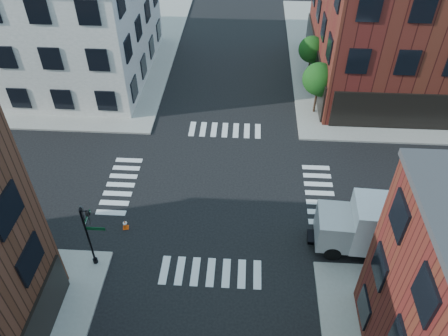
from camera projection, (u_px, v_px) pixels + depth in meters
name	position (u px, v px, depth m)	size (l,w,h in m)	color
ground	(219.00, 189.00, 30.57)	(120.00, 120.00, 0.00)	black
sidewalk_ne	(434.00, 57.00, 45.37)	(30.00, 30.00, 0.15)	gray
sidewalk_nw	(39.00, 47.00, 47.29)	(30.00, 30.00, 0.15)	gray
building_nw	(24.00, 16.00, 39.87)	(22.00, 16.00, 11.00)	#B9B4A9
tree_near	(319.00, 81.00, 35.66)	(2.69, 2.69, 4.49)	black
tree_far	(312.00, 51.00, 40.37)	(2.43, 2.43, 4.07)	black
signal_pole	(88.00, 230.00, 23.97)	(1.29, 1.24, 4.60)	black
box_truck	(390.00, 228.00, 25.35)	(8.29, 2.87, 3.70)	silver
traffic_cone	(125.00, 224.00, 27.66)	(0.43, 0.43, 0.67)	#FC4D0B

